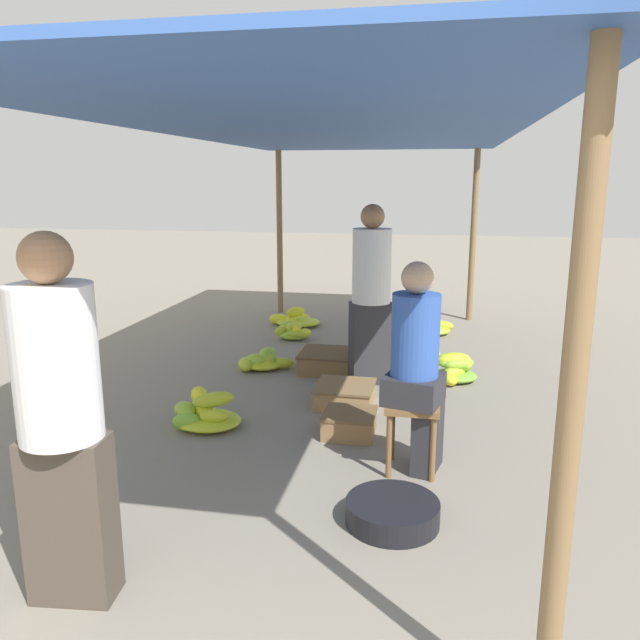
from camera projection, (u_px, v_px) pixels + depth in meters
name	position (u px, v px, depth m)	size (l,w,h in m)	color
canopy_post_front_right	(569.00, 424.00, 1.91)	(0.08, 0.08, 2.24)	olive
canopy_post_back_left	(280.00, 233.00, 8.64)	(0.08, 0.08, 2.24)	olive
canopy_post_back_right	(473.00, 236.00, 8.15)	(0.08, 0.08, 2.24)	olive
canopy_tarp	(333.00, 128.00, 5.02)	(3.02, 6.92, 0.04)	#33569E
vendor_foreground	(61.00, 418.00, 2.65)	(0.39, 0.38, 1.65)	#4C4238
stool	(413.00, 416.00, 3.98)	(0.34, 0.34, 0.47)	brown
vendor_seated	(418.00, 364.00, 3.90)	(0.41, 0.41, 1.37)	#2D2D33
basin_black	(392.00, 512.00, 3.42)	(0.52, 0.52, 0.13)	black
banana_pile_left_0	(294.00, 332.00, 7.35)	(0.48, 0.34, 0.20)	yellow
banana_pile_left_1	(261.00, 362.00, 6.21)	(0.58, 0.52, 0.21)	#BDD02A
banana_pile_left_2	(203.00, 415.00, 4.74)	(0.56, 0.44, 0.30)	#C3D229
banana_pile_left_3	(294.00, 320.00, 8.05)	(0.70, 0.69, 0.25)	yellow
banana_pile_right_0	(456.00, 368.00, 5.82)	(0.41, 0.47, 0.27)	yellow
banana_pile_right_1	(421.00, 351.00, 6.64)	(0.39, 0.60, 0.15)	#72B238
banana_pile_right_2	(435.00, 328.00, 7.61)	(0.47, 0.46, 0.20)	yellow
crate_near	(349.00, 423.00, 4.60)	(0.38, 0.38, 0.17)	olive
crate_mid	(345.00, 394.00, 5.22)	(0.48, 0.48, 0.17)	#9E7A4C
crate_far	(328.00, 361.00, 6.15)	(0.54, 0.54, 0.19)	brown
shopper_walking_mid	(371.00, 293.00, 5.62)	(0.46, 0.46, 1.64)	#2D2D33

